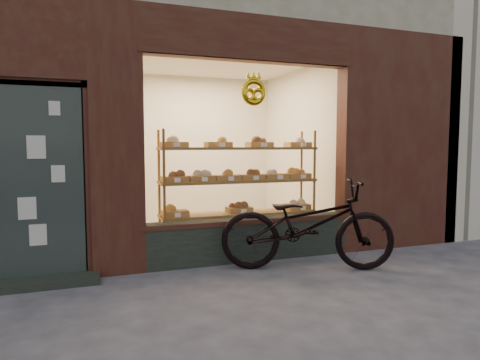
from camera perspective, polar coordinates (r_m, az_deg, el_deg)
name	(u,v)px	position (r m, az deg, el deg)	size (l,w,h in m)	color
ground	(294,331)	(3.68, 7.19, -19.39)	(90.00, 90.00, 0.00)	#3E3D44
display_shelf	(239,190)	(5.91, -0.12, -1.30)	(2.20, 0.45, 1.70)	brown
bicycle	(307,225)	(5.21, 8.97, -5.91)	(0.72, 2.07, 1.09)	black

